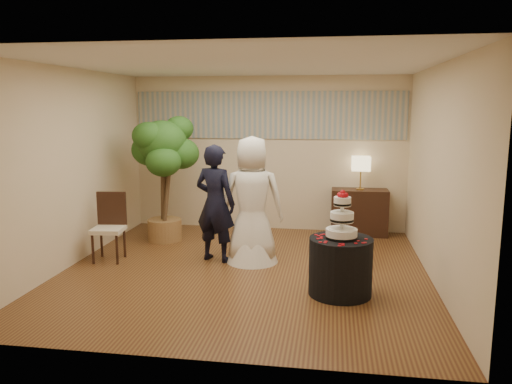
% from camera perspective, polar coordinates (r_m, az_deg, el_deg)
% --- Properties ---
extents(floor, '(5.00, 5.00, 0.00)m').
position_cam_1_polar(floor, '(7.04, -1.32, -8.99)').
color(floor, brown).
rests_on(floor, ground).
extents(ceiling, '(5.00, 5.00, 0.00)m').
position_cam_1_polar(ceiling, '(6.68, -1.41, 14.38)').
color(ceiling, white).
rests_on(ceiling, wall_back).
extents(wall_back, '(5.00, 0.06, 2.80)m').
position_cam_1_polar(wall_back, '(9.17, 1.38, 4.40)').
color(wall_back, beige).
rests_on(wall_back, ground).
extents(wall_front, '(5.00, 0.06, 2.80)m').
position_cam_1_polar(wall_front, '(4.31, -7.20, -1.91)').
color(wall_front, beige).
rests_on(wall_front, ground).
extents(wall_left, '(0.06, 5.00, 2.80)m').
position_cam_1_polar(wall_left, '(7.56, -20.38, 2.61)').
color(wall_left, beige).
rests_on(wall_left, ground).
extents(wall_right, '(0.06, 5.00, 2.80)m').
position_cam_1_polar(wall_right, '(6.74, 20.05, 1.82)').
color(wall_right, beige).
rests_on(wall_right, ground).
extents(mural_border, '(4.90, 0.02, 0.85)m').
position_cam_1_polar(mural_border, '(9.11, 1.38, 8.77)').
color(mural_border, '#9FA096').
rests_on(mural_border, wall_back).
extents(groom, '(0.72, 0.58, 1.73)m').
position_cam_1_polar(groom, '(7.31, -4.68, -1.29)').
color(groom, black).
rests_on(groom, floor).
extents(bride, '(0.99, 0.85, 1.85)m').
position_cam_1_polar(bride, '(7.21, -0.44, -0.91)').
color(bride, white).
rests_on(bride, floor).
extents(cake_table, '(0.92, 0.92, 0.70)m').
position_cam_1_polar(cake_table, '(6.18, 9.63, -8.39)').
color(cake_table, black).
rests_on(cake_table, floor).
extents(wedding_cake, '(0.38, 0.38, 0.59)m').
position_cam_1_polar(wedding_cake, '(6.01, 9.81, -2.53)').
color(wedding_cake, white).
rests_on(wedding_cake, cake_table).
extents(console, '(0.99, 0.45, 0.82)m').
position_cam_1_polar(console, '(9.02, 11.71, -2.27)').
color(console, black).
rests_on(console, floor).
extents(table_lamp, '(0.32, 0.32, 0.58)m').
position_cam_1_polar(table_lamp, '(8.91, 11.87, 2.12)').
color(table_lamp, beige).
rests_on(table_lamp, console).
extents(ficus_tree, '(1.20, 1.20, 2.15)m').
position_cam_1_polar(ficus_tree, '(8.49, -10.56, 1.57)').
color(ficus_tree, '#2A5B1C').
rests_on(ficus_tree, floor).
extents(side_chair, '(0.51, 0.52, 1.00)m').
position_cam_1_polar(side_chair, '(7.67, -16.55, -3.92)').
color(side_chair, black).
rests_on(side_chair, floor).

